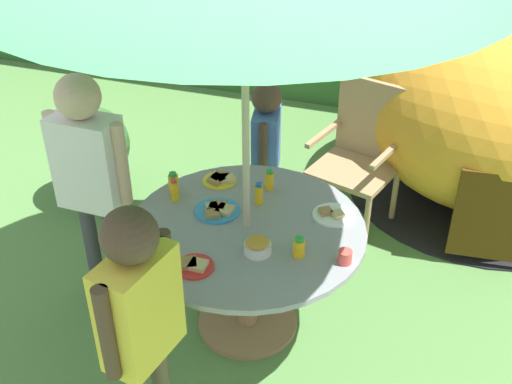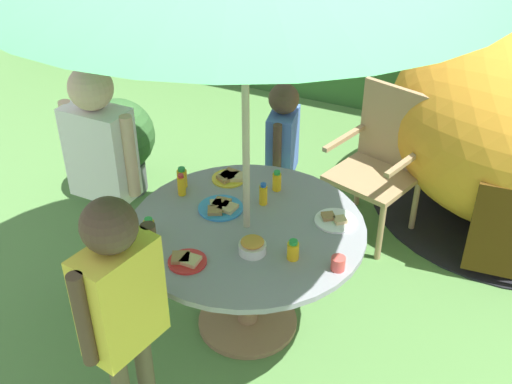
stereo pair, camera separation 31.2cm
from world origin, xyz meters
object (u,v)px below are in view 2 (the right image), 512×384
object	(u,v)px
child_in_white_shirt	(101,153)
juice_bottle_center_back	(277,181)
juice_bottle_front_edge	(182,178)
plate_back_edge	(221,207)
plate_near_left	(187,260)
wooden_chair	(382,156)
plate_far_right	(335,220)
juice_bottle_far_left	(293,250)
child_in_yellow_shirt	(120,298)
juice_bottle_mid_left	(181,185)
potted_plant	(119,142)
cup_near	(338,263)
plate_center_front	(229,177)
child_in_blue_shirt	(283,143)
juice_bottle_near_right	(263,194)
snack_bowl	(252,246)
juice_bottle_mid_right	(149,230)
garden_table	(247,250)

from	to	relation	value
child_in_white_shirt	juice_bottle_center_back	world-z (taller)	child_in_white_shirt
child_in_white_shirt	juice_bottle_front_edge	xyz separation A→B (m)	(0.41, 0.17, -0.15)
plate_back_edge	plate_near_left	distance (m)	0.47
child_in_white_shirt	juice_bottle_center_back	distance (m)	0.99
wooden_chair	juice_bottle_center_back	bearing A→B (deg)	-96.45
plate_far_right	juice_bottle_far_left	xyz separation A→B (m)	(-0.08, -0.37, 0.04)
plate_back_edge	juice_bottle_center_back	world-z (taller)	juice_bottle_center_back
child_in_yellow_shirt	juice_bottle_center_back	world-z (taller)	child_in_yellow_shirt
plate_back_edge	juice_bottle_mid_left	world-z (taller)	juice_bottle_mid_left
potted_plant	child_in_white_shirt	world-z (taller)	child_in_white_shirt
potted_plant	juice_bottle_center_back	bearing A→B (deg)	-18.21
juice_bottle_center_back	juice_bottle_front_edge	xyz separation A→B (m)	(-0.50, -0.20, -0.00)
juice_bottle_front_edge	wooden_chair	bearing A→B (deg)	51.02
child_in_yellow_shirt	cup_near	world-z (taller)	child_in_yellow_shirt
plate_center_front	plate_far_right	bearing A→B (deg)	-10.61
plate_center_front	juice_bottle_mid_left	distance (m)	0.31
plate_far_right	plate_center_front	size ratio (longest dim) A/B	1.13
wooden_chair	cup_near	xyz separation A→B (m)	(0.16, -1.38, 0.18)
potted_plant	cup_near	size ratio (longest dim) A/B	10.64
child_in_blue_shirt	plate_center_front	xyz separation A→B (m)	(-0.12, -0.50, 0.00)
juice_bottle_near_right	juice_bottle_center_back	size ratio (longest dim) A/B	1.07
plate_center_front	juice_bottle_front_edge	world-z (taller)	juice_bottle_front_edge
cup_near	juice_bottle_center_back	bearing A→B (deg)	136.88
juice_bottle_far_left	plate_near_left	bearing A→B (deg)	-150.86
snack_bowl	plate_near_left	distance (m)	0.32
potted_plant	juice_bottle_far_left	bearing A→B (deg)	-29.32
child_in_blue_shirt	cup_near	xyz separation A→B (m)	(0.71, -0.99, 0.02)
juice_bottle_mid_right	child_in_white_shirt	bearing A→B (deg)	148.21
child_in_white_shirt	plate_center_front	world-z (taller)	child_in_white_shirt
child_in_blue_shirt	juice_bottle_center_back	bearing A→B (deg)	8.58
potted_plant	child_in_blue_shirt	world-z (taller)	child_in_blue_shirt
plate_center_front	juice_bottle_mid_left	bearing A→B (deg)	-122.82
juice_bottle_mid_left	juice_bottle_front_edge	bearing A→B (deg)	119.05
plate_far_right	juice_bottle_front_edge	xyz separation A→B (m)	(-0.90, -0.05, 0.05)
juice_bottle_near_right	juice_bottle_mid_left	distance (m)	0.46
plate_back_edge	juice_bottle_mid_right	world-z (taller)	juice_bottle_mid_right
child_in_white_shirt	snack_bowl	xyz separation A→B (m)	(1.03, -0.19, -0.17)
potted_plant	child_in_blue_shirt	xyz separation A→B (m)	(1.30, -0.00, 0.30)
juice_bottle_center_back	juice_bottle_front_edge	size ratio (longest dim) A/B	1.01
child_in_white_shirt	child_in_yellow_shirt	world-z (taller)	child_in_white_shirt
garden_table	juice_bottle_mid_left	size ratio (longest dim) A/B	9.51
child_in_yellow_shirt	juice_bottle_front_edge	bearing A→B (deg)	28.45
plate_back_edge	juice_bottle_mid_left	size ratio (longest dim) A/B	1.86
juice_bottle_near_right	juice_bottle_mid_right	world-z (taller)	juice_bottle_near_right
child_in_white_shirt	juice_bottle_center_back	size ratio (longest dim) A/B	11.62
plate_center_front	juice_bottle_front_edge	distance (m)	0.28
child_in_yellow_shirt	plate_back_edge	world-z (taller)	child_in_yellow_shirt
plate_center_front	juice_bottle_center_back	xyz separation A→B (m)	(0.29, 0.02, 0.04)
juice_bottle_far_left	cup_near	bearing A→B (deg)	4.76
juice_bottle_center_back	juice_bottle_mid_right	xyz separation A→B (m)	(-0.39, -0.69, 0.00)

